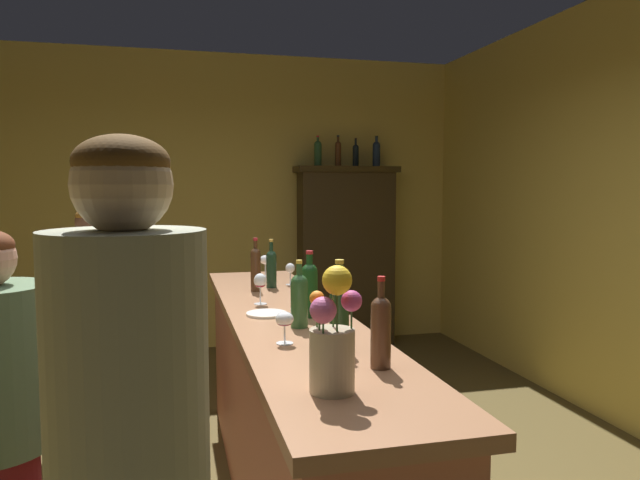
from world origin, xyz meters
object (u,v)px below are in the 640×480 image
object	(u,v)px
wine_bottle_malbec	(310,287)
wine_bottle_chardonnay	(271,267)
wine_glass_front	(265,261)
wine_glass_spare	(260,282)
bar_counter	(289,414)
wine_glass_mid	(285,321)
display_bottle_midleft	(338,152)
display_bottle_midright	(376,153)
display_cabinet	(346,253)
patron_tall	(145,325)
display_bottle_left	(318,152)
wine_bottle_merlot	(299,298)
wine_bottle_syrah	(381,328)
display_bottle_center	(356,154)
wine_bottle_pinot	(339,310)
cheese_plate	(267,314)
patron_by_cabinet	(91,309)
wine_bottle_riesling	(256,267)
wine_glass_rear	(290,269)
flower_arrangement	(332,339)

from	to	relation	value
wine_bottle_malbec	wine_bottle_chardonnay	xyz separation A→B (m)	(-0.04, 0.88, -0.01)
wine_glass_front	wine_glass_spare	size ratio (longest dim) A/B	0.94
wine_glass_spare	bar_counter	bearing A→B (deg)	-71.67
wine_glass_mid	display_bottle_midleft	bearing A→B (deg)	71.10
bar_counter	display_bottle_midright	xyz separation A→B (m)	(1.52, 3.05, 1.48)
display_cabinet	bar_counter	bearing A→B (deg)	-111.40
patron_tall	display_cabinet	bearing A→B (deg)	115.54
display_bottle_left	display_bottle_midleft	xyz separation A→B (m)	(0.21, -0.00, 0.00)
wine_glass_spare	display_bottle_midright	size ratio (longest dim) A/B	0.53
wine_bottle_merlot	display_cabinet	bearing A→B (deg)	70.13
wine_bottle_syrah	display_bottle_midright	bearing A→B (deg)	70.90
display_bottle_midleft	display_bottle_center	world-z (taller)	display_bottle_midleft
display_cabinet	patron_tall	xyz separation A→B (m)	(-1.90, -2.38, -0.11)
wine_bottle_pinot	cheese_plate	xyz separation A→B (m)	(-0.17, 0.69, -0.15)
wine_bottle_merlot	display_bottle_midright	bearing A→B (deg)	65.38
wine_bottle_pinot	wine_glass_mid	xyz separation A→B (m)	(-0.18, 0.14, -0.06)
display_bottle_left	wine_bottle_chardonnay	bearing A→B (deg)	-110.66
bar_counter	wine_bottle_chardonnay	size ratio (longest dim) A/B	10.13
display_cabinet	cheese_plate	distance (m)	3.30
display_cabinet	display_bottle_midright	xyz separation A→B (m)	(0.32, 0.00, 1.03)
display_cabinet	wine_glass_spare	xyz separation A→B (m)	(-1.29, -2.76, 0.17)
display_bottle_midright	patron_by_cabinet	size ratio (longest dim) A/B	0.21
wine_bottle_riesling	patron_tall	bearing A→B (deg)	-178.24
wine_bottle_pinot	display_bottle_midright	xyz separation A→B (m)	(1.45, 3.73, 0.82)
wine_bottle_merlot	display_bottle_left	distance (m)	3.55
wine_bottle_merlot	bar_counter	bearing A→B (deg)	89.02
bar_counter	wine_glass_mid	world-z (taller)	wine_glass_mid
wine_bottle_riesling	wine_glass_rear	xyz separation A→B (m)	(0.25, 0.18, -0.04)
wine_bottle_syrah	wine_bottle_chardonnay	size ratio (longest dim) A/B	1.05
cheese_plate	display_bottle_center	world-z (taller)	display_bottle_center
wine_glass_front	cheese_plate	bearing A→B (deg)	-98.53
wine_glass_spare	patron_tall	world-z (taller)	patron_tall
flower_arrangement	display_bottle_left	size ratio (longest dim) A/B	1.28
wine_bottle_syrah	wine_glass_mid	bearing A→B (deg)	123.40
display_cabinet	wine_glass_rear	bearing A→B (deg)	-115.02
display_bottle_left	display_bottle_midleft	distance (m)	0.21
wine_glass_spare	display_bottle_midleft	xyz separation A→B (m)	(1.20, 2.76, 0.86)
display_bottle_center	patron_by_cabinet	world-z (taller)	display_bottle_center
display_bottle_midright	wine_bottle_syrah	bearing A→B (deg)	-109.10
wine_bottle_riesling	patron_tall	distance (m)	0.71
flower_arrangement	display_bottle_center	distance (m)	4.47
bar_counter	display_bottle_midleft	bearing A→B (deg)	70.05
flower_arrangement	patron_tall	xyz separation A→B (m)	(-0.62, 1.80, -0.33)
wine_bottle_malbec	wine_glass_front	distance (m)	1.30
bar_counter	wine_glass_rear	world-z (taller)	wine_glass_rear
display_bottle_left	wine_bottle_pinot	bearing A→B (deg)	-102.57
wine_bottle_malbec	display_bottle_left	distance (m)	3.33
display_cabinet	wine_glass_front	bearing A→B (deg)	-121.50
patron_by_cabinet	flower_arrangement	bearing A→B (deg)	-7.60
display_bottle_left	wine_bottle_merlot	bearing A→B (deg)	-105.16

